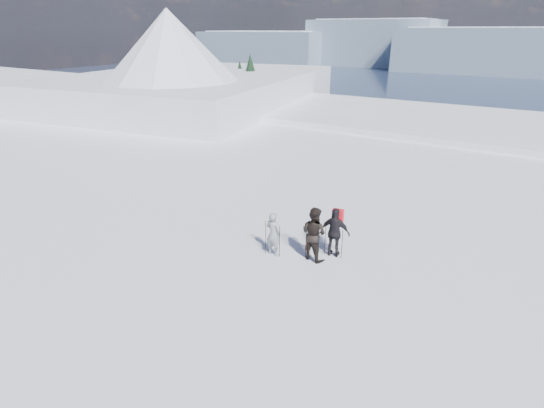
{
  "coord_description": "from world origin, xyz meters",
  "views": [
    {
      "loc": [
        5.96,
        -9.27,
        7.72
      ],
      "look_at": [
        -1.68,
        3.0,
        1.71
      ],
      "focal_mm": 28.0,
      "sensor_mm": 36.0,
      "label": 1
    }
  ],
  "objects": [
    {
      "name": "skier_grey",
      "position": [
        -1.26,
        2.43,
        0.84
      ],
      "size": [
        0.64,
        0.45,
        1.67
      ],
      "primitive_type": "imported",
      "rotation": [
        0.0,
        0.0,
        3.05
      ],
      "color": "gray",
      "rests_on": "ground"
    },
    {
      "name": "skier_pack",
      "position": [
        0.67,
        3.52,
        0.93
      ],
      "size": [
        1.15,
        0.61,
        1.86
      ],
      "primitive_type": "imported",
      "rotation": [
        0.0,
        0.0,
        3.29
      ],
      "color": "black",
      "rests_on": "ground"
    },
    {
      "name": "near_ridge",
      "position": [
        -26.68,
        29.31,
        -3.49
      ],
      "size": [
        31.37,
        35.68,
        25.62
      ],
      "color": "white",
      "rests_on": "ground"
    },
    {
      "name": "backpack",
      "position": [
        0.63,
        3.77,
        2.17
      ],
      "size": [
        0.43,
        0.28,
        0.61
      ],
      "primitive_type": "cube",
      "rotation": [
        0.0,
        0.0,
        3.29
      ],
      "color": "red",
      "rests_on": "skier_pack"
    },
    {
      "name": "ski_poles",
      "position": [
        -0.19,
        2.85,
        0.61
      ],
      "size": [
        2.55,
        1.14,
        1.32
      ],
      "color": "black",
      "rests_on": "ground"
    },
    {
      "name": "lake_basin",
      "position": [
        0.0,
        30.0,
        -6.5
      ],
      "size": [
        820.0,
        820.0,
        71.62
      ],
      "color": "white",
      "rests_on": "ground"
    },
    {
      "name": "skis_loose",
      "position": [
        -0.62,
        4.12,
        0.01
      ],
      "size": [
        0.75,
        1.67,
        0.03
      ],
      "color": "black",
      "rests_on": "ground"
    },
    {
      "name": "skier_dark",
      "position": [
        0.11,
        2.92,
        1.0
      ],
      "size": [
        1.1,
        0.93,
        2.0
      ],
      "primitive_type": "imported",
      "rotation": [
        0.0,
        0.0,
        2.95
      ],
      "color": "black",
      "rests_on": "ground"
    }
  ]
}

